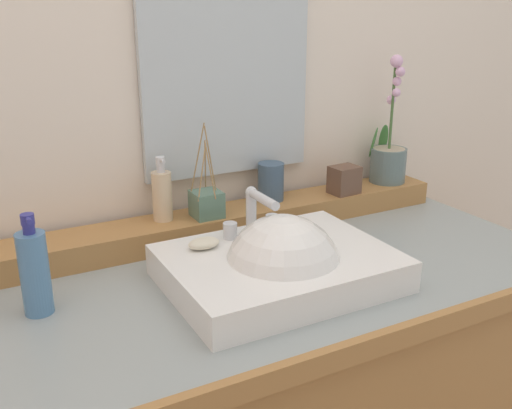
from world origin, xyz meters
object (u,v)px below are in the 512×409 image
(soap_dispenser, at_px, (162,194))
(lotion_bottle, at_px, (35,271))
(soap_bar, at_px, (204,243))
(sink_basin, at_px, (281,270))
(reed_diffuser, at_px, (207,203))
(trinket_box, at_px, (344,180))
(potted_plant, at_px, (388,156))
(tumbler_cup, at_px, (271,182))

(soap_dispenser, distance_m, lotion_bottle, 0.40)
(soap_bar, bearing_deg, sink_basin, -39.78)
(lotion_bottle, bearing_deg, reed_diffuser, 22.94)
(trinket_box, bearing_deg, potted_plant, 5.37)
(tumbler_cup, height_order, lotion_bottle, lotion_bottle)
(potted_plant, xyz_separation_m, lotion_bottle, (-1.03, -0.21, -0.05))
(soap_bar, relative_size, reed_diffuser, 0.30)
(trinket_box, bearing_deg, soap_bar, -164.39)
(soap_bar, relative_size, trinket_box, 0.90)
(soap_bar, bearing_deg, lotion_bottle, 178.13)
(sink_basin, xyz_separation_m, trinket_box, (0.38, 0.30, 0.07))
(soap_bar, distance_m, trinket_box, 0.54)
(soap_dispenser, xyz_separation_m, lotion_bottle, (-0.33, -0.21, -0.04))
(lotion_bottle, bearing_deg, sink_basin, -14.10)
(sink_basin, height_order, potted_plant, potted_plant)
(soap_dispenser, height_order, tumbler_cup, soap_dispenser)
(reed_diffuser, bearing_deg, soap_dispenser, 163.89)
(reed_diffuser, bearing_deg, soap_bar, -115.31)
(potted_plant, bearing_deg, tumbler_cup, 178.09)
(soap_bar, height_order, tumbler_cup, tumbler_cup)
(sink_basin, xyz_separation_m, reed_diffuser, (-0.04, 0.30, 0.06))
(soap_bar, xyz_separation_m, tumbler_cup, (0.30, 0.23, 0.03))
(tumbler_cup, xyz_separation_m, reed_diffuser, (-0.20, -0.04, -0.02))
(soap_dispenser, distance_m, reed_diffuser, 0.11)
(soap_dispenser, relative_size, tumbler_cup, 1.55)
(tumbler_cup, distance_m, reed_diffuser, 0.21)
(soap_bar, xyz_separation_m, reed_diffuser, (0.09, 0.20, 0.02))
(lotion_bottle, bearing_deg, trinket_box, 11.76)
(soap_dispenser, distance_m, tumbler_cup, 0.31)
(reed_diffuser, bearing_deg, sink_basin, -83.15)
(soap_bar, height_order, lotion_bottle, lotion_bottle)
(soap_bar, bearing_deg, tumbler_cup, 38.14)
(sink_basin, height_order, reed_diffuser, reed_diffuser)
(sink_basin, distance_m, tumbler_cup, 0.39)
(reed_diffuser, distance_m, trinket_box, 0.42)
(tumbler_cup, bearing_deg, trinket_box, -12.18)
(potted_plant, distance_m, reed_diffuser, 0.60)
(soap_bar, bearing_deg, soap_dispenser, 92.85)
(soap_bar, bearing_deg, reed_diffuser, 64.69)
(soap_dispenser, relative_size, reed_diffuser, 0.67)
(potted_plant, bearing_deg, soap_bar, -162.24)
(reed_diffuser, bearing_deg, tumbler_cup, 10.49)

